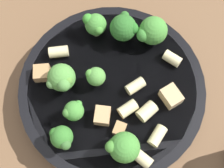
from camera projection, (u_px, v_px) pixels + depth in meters
name	position (u px, v px, depth m)	size (l,w,h in m)	color
ground_plane	(112.00, 95.00, 0.45)	(2.00, 2.00, 0.00)	brown
pasta_bowl	(112.00, 90.00, 0.43)	(0.25, 0.25, 0.04)	black
broccoli_floret_0	(96.00, 74.00, 0.40)	(0.03, 0.03, 0.03)	#84AD60
broccoli_floret_1	(62.00, 79.00, 0.40)	(0.04, 0.04, 0.04)	#93B766
broccoli_floret_2	(74.00, 111.00, 0.38)	(0.03, 0.03, 0.04)	#93B766
broccoli_floret_3	(123.00, 147.00, 0.37)	(0.04, 0.04, 0.04)	#93B766
broccoli_floret_4	(124.00, 28.00, 0.42)	(0.04, 0.04, 0.04)	#84AD60
broccoli_floret_5	(61.00, 138.00, 0.37)	(0.03, 0.03, 0.04)	#93B766
broccoli_floret_6	(152.00, 31.00, 0.42)	(0.04, 0.04, 0.04)	#93B766
broccoli_floret_7	(95.00, 25.00, 0.43)	(0.03, 0.03, 0.04)	#9EC175
rigatoni_0	(157.00, 136.00, 0.39)	(0.01, 0.01, 0.03)	beige
rigatoni_1	(141.00, 157.00, 0.38)	(0.01, 0.01, 0.03)	beige
rigatoni_2	(59.00, 52.00, 0.43)	(0.02, 0.02, 0.03)	beige
rigatoni_3	(128.00, 109.00, 0.40)	(0.02, 0.02, 0.02)	beige
rigatoni_4	(172.00, 59.00, 0.43)	(0.01, 0.01, 0.02)	beige
rigatoni_5	(147.00, 111.00, 0.40)	(0.02, 0.02, 0.02)	beige
rigatoni_6	(135.00, 86.00, 0.41)	(0.01, 0.01, 0.03)	beige
chicken_chunk_0	(171.00, 96.00, 0.41)	(0.03, 0.02, 0.02)	tan
chicken_chunk_1	(42.00, 73.00, 0.42)	(0.02, 0.02, 0.01)	tan
chicken_chunk_2	(120.00, 129.00, 0.39)	(0.02, 0.01, 0.01)	tan
chicken_chunk_3	(100.00, 115.00, 0.40)	(0.02, 0.02, 0.02)	tan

